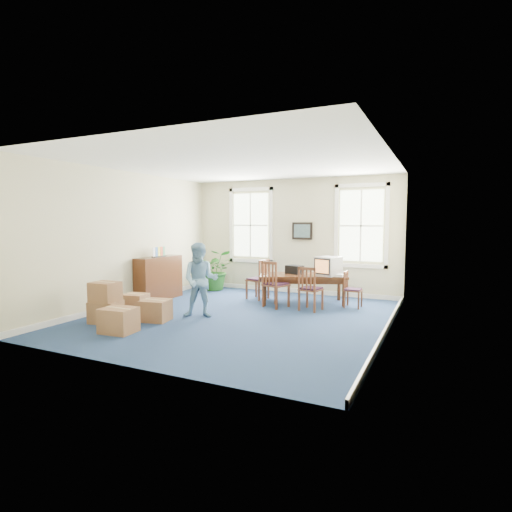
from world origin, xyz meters
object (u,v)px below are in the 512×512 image
at_px(man, 201,280).
at_px(potted_plant, 216,270).
at_px(credenza, 159,278).
at_px(cardboard_boxes, 118,301).
at_px(crt_tv, 328,266).
at_px(conference_table, 303,289).
at_px(chair_near_left, 276,284).

relative_size(man, potted_plant, 1.32).
xyz_separation_m(credenza, cardboard_boxes, (0.77, -2.24, -0.13)).
bearing_deg(credenza, crt_tv, 17.88).
bearing_deg(man, potted_plant, 92.56).
bearing_deg(conference_table, credenza, 176.10).
relative_size(conference_table, crt_tv, 3.81).
relative_size(conference_table, credenza, 1.46).
bearing_deg(cardboard_boxes, crt_tv, 45.78).
distance_m(man, credenza, 2.33).
bearing_deg(conference_table, cardboard_boxes, -151.03).
xyz_separation_m(crt_tv, man, (-2.10, -2.36, -0.15)).
distance_m(credenza, potted_plant, 1.97).
bearing_deg(credenza, potted_plant, 74.16).
bearing_deg(credenza, chair_near_left, 9.81).
distance_m(chair_near_left, man, 1.93).
bearing_deg(potted_plant, credenza, -107.42).
relative_size(chair_near_left, potted_plant, 0.92).
bearing_deg(cardboard_boxes, man, 41.06).
bearing_deg(chair_near_left, potted_plant, -9.37).
height_order(conference_table, credenza, credenza).
bearing_deg(chair_near_left, cardboard_boxes, 69.87).
height_order(chair_near_left, man, man).
xyz_separation_m(chair_near_left, credenza, (-3.07, -0.45, 0.01)).
height_order(crt_tv, chair_near_left, crt_tv).
relative_size(crt_tv, potted_plant, 0.46).
bearing_deg(man, cardboard_boxes, -161.63).
bearing_deg(man, credenza, 127.59).
xyz_separation_m(conference_table, crt_tv, (0.62, 0.05, 0.58)).
xyz_separation_m(crt_tv, cardboard_boxes, (-3.35, -3.45, -0.51)).
bearing_deg(potted_plant, conference_table, -13.85).
distance_m(chair_near_left, credenza, 3.11).
relative_size(conference_table, potted_plant, 1.75).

